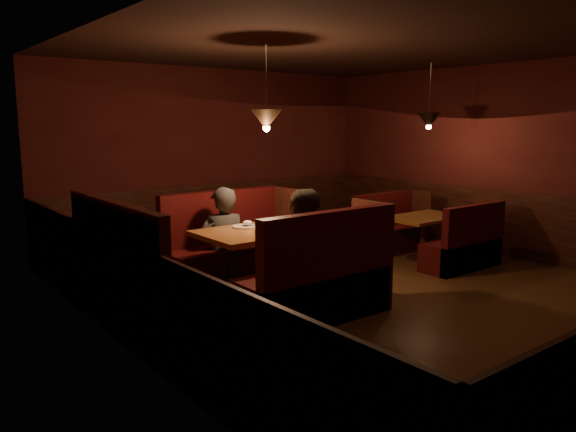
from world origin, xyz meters
TOP-DOWN VIEW (x-y plane):
  - room at (-0.28, 0.05)m, footprint 6.02×7.02m
  - main_table at (-1.15, 0.37)m, footprint 1.56×0.94m
  - main_bench_far at (-1.14, 1.26)m, footprint 1.71×0.61m
  - main_bench_near at (-1.14, -0.51)m, footprint 1.71×0.61m
  - second_table at (1.79, 0.51)m, footprint 1.17×0.75m
  - second_bench_far at (1.82, 1.21)m, footprint 1.29×0.48m
  - second_bench_near at (1.82, -0.19)m, footprint 1.29×0.48m
  - diner_a at (-1.36, 1.02)m, footprint 0.67×0.53m
  - diner_b at (-1.11, -0.29)m, footprint 0.89×0.73m

SIDE VIEW (x-z plane):
  - second_bench_far at x=1.82m, z-range -0.17..0.76m
  - second_bench_near at x=1.82m, z-range -0.17..0.76m
  - main_bench_far at x=-1.14m, z-range -0.21..0.95m
  - main_bench_near at x=-1.14m, z-range -0.21..0.95m
  - second_table at x=1.79m, z-range 0.16..0.82m
  - main_table at x=-1.15m, z-range 0.10..1.19m
  - diner_a at x=-1.36m, z-range 0.00..1.62m
  - diner_b at x=-1.11m, z-range 0.00..1.69m
  - room at x=-0.28m, z-range -0.41..2.51m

